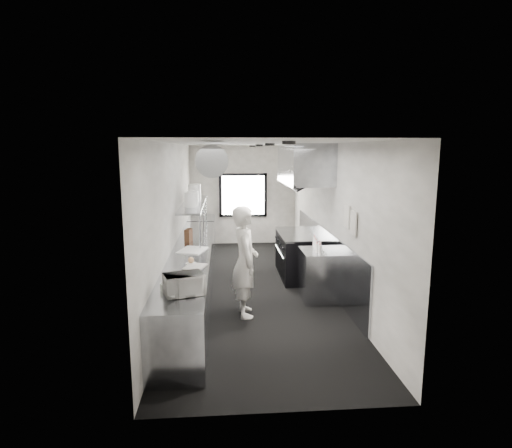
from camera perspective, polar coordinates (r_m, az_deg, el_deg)
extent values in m
cube|color=black|center=(8.38, -0.37, -8.63)|extent=(3.00, 8.00, 0.01)
cube|color=beige|center=(7.93, -0.40, 10.89)|extent=(3.00, 8.00, 0.01)
cube|color=silver|center=(12.00, -1.77, 3.94)|extent=(3.00, 0.02, 2.80)
cube|color=silver|center=(4.16, 3.64, -8.05)|extent=(3.00, 0.02, 2.80)
cube|color=silver|center=(8.07, -11.07, 0.71)|extent=(0.02, 8.00, 2.80)
cube|color=silver|center=(8.28, 10.02, 0.98)|extent=(0.02, 8.00, 2.80)
cube|color=gray|center=(8.73, 9.23, -4.22)|extent=(0.03, 5.50, 1.10)
cylinder|color=gray|center=(8.31, -5.48, 9.09)|extent=(0.40, 6.40, 0.40)
cube|color=white|center=(11.96, -1.76, 3.92)|extent=(1.20, 0.03, 1.10)
cube|color=black|center=(11.93, -1.78, 6.68)|extent=(1.36, 0.03, 0.08)
cube|color=black|center=(12.05, -1.75, 1.21)|extent=(1.36, 0.03, 0.08)
cube|color=black|center=(11.96, -4.84, 3.89)|extent=(0.08, 0.03, 1.25)
cube|color=black|center=(12.02, 1.29, 3.96)|extent=(0.08, 0.03, 1.25)
cube|color=gray|center=(8.78, 6.52, 8.15)|extent=(0.80, 2.20, 0.80)
cube|color=gray|center=(8.74, 4.01, 5.62)|extent=(0.05, 2.20, 0.05)
cube|color=black|center=(8.78, 5.96, 5.94)|extent=(0.50, 2.10, 0.28)
cube|color=gray|center=(7.77, -8.66, -6.79)|extent=(0.70, 6.00, 0.90)
cube|color=gray|center=(9.01, -8.50, 2.72)|extent=(0.45, 3.00, 0.04)
cylinder|color=gray|center=(7.67, -7.64, -1.05)|extent=(0.04, 0.04, 0.66)
cylinder|color=gray|center=(9.04, -7.18, 0.67)|extent=(0.04, 0.04, 0.66)
cylinder|color=gray|center=(10.43, -6.84, 1.94)|extent=(0.04, 0.04, 0.66)
cube|color=black|center=(9.05, 5.96, -4.29)|extent=(0.85, 1.60, 0.90)
cube|color=gray|center=(8.94, 6.02, -1.37)|extent=(0.85, 1.60, 0.04)
cube|color=gray|center=(8.98, 3.38, -4.35)|extent=(0.03, 1.55, 0.80)
cylinder|color=gray|center=(8.95, 3.20, -3.74)|extent=(0.03, 1.30, 0.03)
cube|color=gray|center=(7.75, 8.58, -6.83)|extent=(0.65, 0.80, 0.90)
cube|color=gray|center=(11.35, -7.36, -1.35)|extent=(0.70, 1.20, 0.90)
cube|color=silver|center=(7.10, 12.25, 1.03)|extent=(0.02, 0.28, 0.38)
cube|color=silver|center=(6.78, 13.07, 0.14)|extent=(0.02, 0.28, 0.38)
imported|color=silver|center=(6.82, -1.51, -5.10)|extent=(0.49, 0.69, 1.81)
imported|color=silver|center=(5.37, -9.77, -8.05)|extent=(0.53, 0.46, 0.27)
cylinder|color=#B3BBAD|center=(5.85, -11.68, -7.44)|extent=(0.19, 0.19, 0.10)
cylinder|color=#B3BBAD|center=(5.59, -12.18, -8.32)|extent=(0.18, 0.18, 0.10)
cube|color=white|center=(6.61, -8.23, -5.70)|extent=(0.39, 0.44, 0.01)
cylinder|color=white|center=(6.76, -8.81, -5.32)|extent=(0.20, 0.20, 0.01)
sphere|color=tan|center=(6.75, -8.82, -4.87)|extent=(0.10, 0.10, 0.10)
cube|color=white|center=(7.63, -8.62, -3.51)|extent=(0.56, 0.65, 0.02)
cube|color=#4E2C1B|center=(8.37, -9.15, -1.51)|extent=(0.15, 0.24, 0.25)
cylinder|color=white|center=(8.37, -8.83, 3.31)|extent=(0.33, 0.33, 0.29)
cylinder|color=white|center=(8.61, -8.56, 3.46)|extent=(0.28, 0.28, 0.28)
cylinder|color=white|center=(9.18, -8.33, 4.18)|extent=(0.28, 0.28, 0.38)
cylinder|color=white|center=(9.72, -8.20, 4.40)|extent=(0.24, 0.24, 0.34)
cylinder|color=white|center=(7.30, 8.65, -3.51)|extent=(0.07, 0.07, 0.18)
cylinder|color=white|center=(7.46, 8.26, -3.25)|extent=(0.07, 0.07, 0.16)
cylinder|color=white|center=(7.57, 8.62, -3.03)|extent=(0.07, 0.07, 0.17)
cylinder|color=white|center=(7.71, 8.13, -2.76)|extent=(0.07, 0.07, 0.17)
cylinder|color=white|center=(7.88, 7.95, -2.41)|extent=(0.09, 0.09, 0.19)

